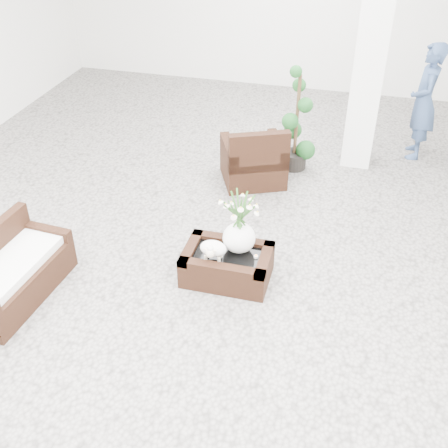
% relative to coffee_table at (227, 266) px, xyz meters
% --- Properties ---
extents(ground, '(11.00, 11.00, 0.00)m').
position_rel_coffee_table_xyz_m(ground, '(-0.06, 0.19, -0.16)').
color(ground, gray).
rests_on(ground, ground).
extents(column, '(0.40, 0.40, 3.50)m').
position_rel_coffee_table_xyz_m(column, '(1.14, 2.99, 1.59)').
color(column, white).
rests_on(column, ground).
extents(coffee_table, '(0.90, 0.60, 0.31)m').
position_rel_coffee_table_xyz_m(coffee_table, '(0.00, 0.00, 0.00)').
color(coffee_table, black).
rests_on(coffee_table, ground).
extents(sheep_figurine, '(0.28, 0.23, 0.21)m').
position_rel_coffee_table_xyz_m(sheep_figurine, '(-0.12, -0.10, 0.26)').
color(sheep_figurine, white).
rests_on(sheep_figurine, coffee_table).
extents(planter_narcissus, '(0.44, 0.44, 0.80)m').
position_rel_coffee_table_xyz_m(planter_narcissus, '(0.10, 0.10, 0.56)').
color(planter_narcissus, white).
rests_on(planter_narcissus, coffee_table).
extents(tealight, '(0.04, 0.04, 0.03)m').
position_rel_coffee_table_xyz_m(tealight, '(0.30, 0.02, 0.17)').
color(tealight, white).
rests_on(tealight, coffee_table).
extents(armchair, '(1.03, 1.01, 0.84)m').
position_rel_coffee_table_xyz_m(armchair, '(-0.18, 2.10, 0.26)').
color(armchair, black).
rests_on(armchair, ground).
extents(loveseat, '(0.71, 1.32, 0.68)m').
position_rel_coffee_table_xyz_m(loveseat, '(-2.00, -0.81, 0.18)').
color(loveseat, black).
rests_on(loveseat, ground).
extents(topiary, '(0.39, 0.39, 1.45)m').
position_rel_coffee_table_xyz_m(topiary, '(0.30, 2.59, 0.57)').
color(topiary, '#143F17').
rests_on(topiary, ground).
extents(shopper, '(0.41, 0.61, 1.65)m').
position_rel_coffee_table_xyz_m(shopper, '(1.96, 3.42, 0.67)').
color(shopper, '#324970').
rests_on(shopper, ground).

